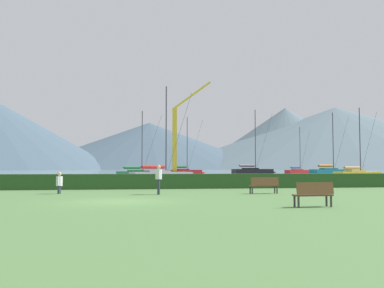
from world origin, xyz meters
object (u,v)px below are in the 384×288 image
object	(u,v)px
sailboat_slip_0	(299,172)
park_bench_near_path	(264,184)
sailboat_slip_4	(162,176)
sailboat_slip_3	(358,174)
sailboat_slip_8	(185,172)
sailboat_slip_5	(253,171)
person_standing_walker	(159,177)
sailboat_slip_1	(331,172)
sailboat_slip_2	(139,174)
person_seated_viewer	(59,182)
dock_crane	(176,144)
park_bench_under_tree	(314,193)

from	to	relation	value
sailboat_slip_0	park_bench_near_path	world-z (taller)	sailboat_slip_0
sailboat_slip_0	sailboat_slip_4	bearing A→B (deg)	-143.05
sailboat_slip_3	sailboat_slip_8	xyz separation A→B (m)	(-19.07, 30.09, 0.07)
sailboat_slip_5	person_standing_walker	bearing A→B (deg)	-115.92
sailboat_slip_1	sailboat_slip_2	distance (m)	36.99
sailboat_slip_2	sailboat_slip_5	xyz separation A→B (m)	(22.67, 17.90, 0.16)
sailboat_slip_8	person_seated_viewer	xyz separation A→B (m)	(-15.02, -56.47, 0.02)
sailboat_slip_2	sailboat_slip_3	size ratio (longest dim) A/B	1.03
dock_crane	person_seated_viewer	bearing A→B (deg)	-103.57
sailboat_slip_8	sailboat_slip_0	bearing A→B (deg)	12.74
sailboat_slip_4	sailboat_slip_5	distance (m)	39.93
sailboat_slip_5	dock_crane	distance (m)	16.03
sailboat_slip_0	person_seated_viewer	bearing A→B (deg)	-138.48
sailboat_slip_5	sailboat_slip_8	size ratio (longest dim) A/B	1.12
sailboat_slip_1	sailboat_slip_8	xyz separation A→B (m)	(-25.84, 9.65, -0.07)
sailboat_slip_2	park_bench_under_tree	bearing A→B (deg)	-90.89
sailboat_slip_2	person_seated_viewer	world-z (taller)	sailboat_slip_2
park_bench_under_tree	dock_crane	world-z (taller)	dock_crane
sailboat_slip_5	dock_crane	world-z (taller)	dock_crane
sailboat_slip_2	sailboat_slip_0	bearing A→B (deg)	30.26
sailboat_slip_4	sailboat_slip_8	size ratio (longest dim) A/B	0.89
sailboat_slip_5	sailboat_slip_8	distance (m)	13.39
sailboat_slip_0	sailboat_slip_1	size ratio (longest dim) A/B	0.92
sailboat_slip_5	park_bench_under_tree	xyz separation A→B (m)	(-17.31, -63.73, -0.23)
sailboat_slip_3	person_standing_walker	distance (m)	39.85
park_bench_under_tree	sailboat_slip_5	bearing A→B (deg)	71.14
sailboat_slip_1	sailboat_slip_2	size ratio (longest dim) A/B	1.20
sailboat_slip_1	sailboat_slip_4	size ratio (longest dim) A/B	1.13
sailboat_slip_4	person_standing_walker	distance (m)	21.30
sailboat_slip_3	dock_crane	size ratio (longest dim) A/B	0.52
sailboat_slip_3	person_seated_viewer	distance (m)	43.10
sailboat_slip_2	dock_crane	world-z (taller)	dock_crane
sailboat_slip_0	park_bench_near_path	xyz separation A→B (m)	(-30.53, -66.18, -0.08)
person_seated_viewer	sailboat_slip_8	bearing A→B (deg)	81.93
sailboat_slip_3	sailboat_slip_5	world-z (taller)	sailboat_slip_5
dock_crane	sailboat_slip_1	bearing A→B (deg)	-14.21
sailboat_slip_8	person_standing_walker	size ratio (longest dim) A/B	7.03
sailboat_slip_1	sailboat_slip_8	size ratio (longest dim) A/B	1.01
sailboat_slip_5	person_seated_viewer	world-z (taller)	sailboat_slip_5
sailboat_slip_1	person_seated_viewer	xyz separation A→B (m)	(-40.86, -46.81, -0.05)
sailboat_slip_3	sailboat_slip_5	bearing A→B (deg)	93.27
park_bench_under_tree	person_seated_viewer	size ratio (longest dim) A/B	1.23
person_seated_viewer	sailboat_slip_5	bearing A→B (deg)	69.25
sailboat_slip_4	dock_crane	xyz separation A→B (m)	(5.49, 34.13, 5.34)
sailboat_slip_5	dock_crane	xyz separation A→B (m)	(-15.16, -0.04, 5.21)
sailboat_slip_3	park_bench_under_tree	distance (m)	43.01
park_bench_under_tree	park_bench_near_path	bearing A→B (deg)	80.78
sailboat_slip_2	sailboat_slip_3	bearing A→B (deg)	-26.19
dock_crane	sailboat_slip_0	bearing A→B (deg)	20.02
sailboat_slip_1	sailboat_slip_4	bearing A→B (deg)	-149.64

